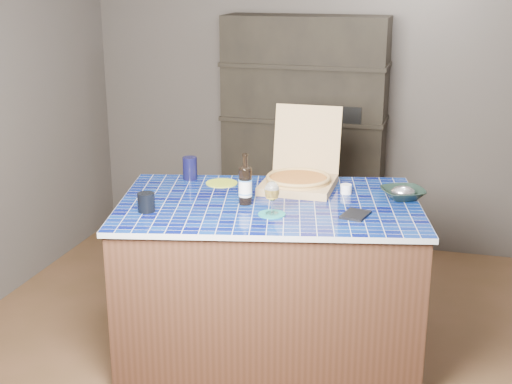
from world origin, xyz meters
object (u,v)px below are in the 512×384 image
(pizza_box, at_px, (299,177))
(wine_glass, at_px, (272,192))
(dvd_case, at_px, (355,215))
(bowl, at_px, (403,194))
(kitchen_island, at_px, (269,277))
(mead_bottle, at_px, (245,184))

(pizza_box, relative_size, wine_glass, 2.82)
(dvd_case, distance_m, bowl, 0.42)
(dvd_case, xyz_separation_m, bowl, (0.21, 0.36, 0.02))
(kitchen_island, bearing_deg, bowl, 7.62)
(bowl, bearing_deg, wine_glass, -144.00)
(kitchen_island, bearing_deg, pizza_box, 59.89)
(mead_bottle, distance_m, wine_glass, 0.23)
(dvd_case, bearing_deg, wine_glass, -154.73)
(dvd_case, bearing_deg, mead_bottle, -171.48)
(pizza_box, height_order, mead_bottle, pizza_box)
(mead_bottle, xyz_separation_m, wine_glass, (0.18, -0.14, 0.01))
(pizza_box, relative_size, bowl, 2.09)
(mead_bottle, height_order, bowl, mead_bottle)
(mead_bottle, bearing_deg, dvd_case, -3.75)
(mead_bottle, relative_size, dvd_case, 1.68)
(kitchen_island, xyz_separation_m, wine_glass, (0.07, -0.20, 0.57))
(kitchen_island, xyz_separation_m, mead_bottle, (-0.12, -0.07, 0.56))
(wine_glass, relative_size, bowl, 0.74)
(kitchen_island, height_order, dvd_case, dvd_case)
(kitchen_island, height_order, mead_bottle, mead_bottle)
(kitchen_island, distance_m, pizza_box, 0.61)
(wine_glass, bearing_deg, bowl, 36.00)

